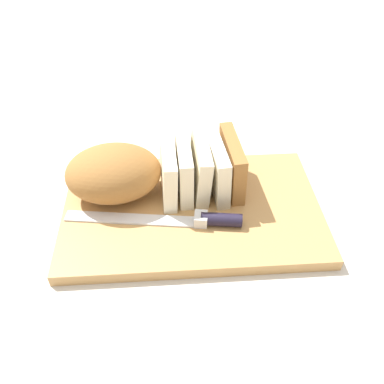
{
  "coord_description": "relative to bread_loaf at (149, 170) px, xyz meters",
  "views": [
    {
      "loc": [
        -0.02,
        -0.48,
        0.48
      ],
      "look_at": [
        0.0,
        0.0,
        0.05
      ],
      "focal_mm": 38.16,
      "sensor_mm": 36.0,
      "label": 1
    }
  ],
  "objects": [
    {
      "name": "ground_plane",
      "position": [
        0.07,
        -0.04,
        -0.06
      ],
      "size": [
        3.0,
        3.0,
        0.0
      ],
      "primitive_type": "plane",
      "color": "beige"
    },
    {
      "name": "bread_knife",
      "position": [
        0.07,
        -0.08,
        -0.04
      ],
      "size": [
        0.28,
        0.05,
        0.02
      ],
      "rotation": [
        0.0,
        0.0,
        3.02
      ],
      "color": "silver",
      "rests_on": "cutting_board"
    },
    {
      "name": "crumb_near_loaf",
      "position": [
        0.03,
        -0.05,
        -0.04
      ],
      "size": [
        0.0,
        0.0,
        0.0
      ],
      "primitive_type": "sphere",
      "color": "tan",
      "rests_on": "cutting_board"
    },
    {
      "name": "bread_loaf",
      "position": [
        0.0,
        0.0,
        0.0
      ],
      "size": [
        0.29,
        0.14,
        0.09
      ],
      "rotation": [
        0.0,
        0.0,
        0.08
      ],
      "color": "#996633",
      "rests_on": "cutting_board"
    },
    {
      "name": "cutting_board",
      "position": [
        0.07,
        -0.04,
        -0.05
      ],
      "size": [
        0.42,
        0.26,
        0.02
      ],
      "primitive_type": "cube",
      "rotation": [
        0.0,
        0.0,
        0.02
      ],
      "color": "tan",
      "rests_on": "ground_plane"
    },
    {
      "name": "crumb_near_knife",
      "position": [
        0.09,
        -0.04,
        -0.04
      ],
      "size": [
        0.01,
        0.01,
        0.01
      ],
      "primitive_type": "sphere",
      "color": "tan",
      "rests_on": "cutting_board"
    }
  ]
}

